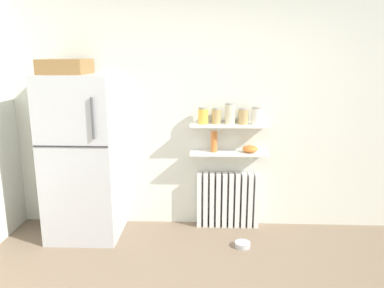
{
  "coord_description": "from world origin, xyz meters",
  "views": [
    {
      "loc": [
        -0.03,
        -2.18,
        1.96
      ],
      "look_at": [
        -0.19,
        1.6,
        1.05
      ],
      "focal_mm": 35.73,
      "sensor_mm": 36.0,
      "label": 1
    }
  ],
  "objects_px": {
    "storage_jar_0": "(203,116)",
    "pet_food_bowl": "(242,244)",
    "storage_jar_2": "(230,114)",
    "shelf_bowl": "(250,149)",
    "vase": "(214,142)",
    "storage_jar_3": "(243,116)",
    "storage_jar_4": "(257,116)",
    "refrigerator": "(82,155)",
    "radiator": "(228,200)",
    "storage_jar_1": "(216,116)"
  },
  "relations": [
    {
      "from": "refrigerator",
      "to": "storage_jar_3",
      "type": "distance_m",
      "value": 1.76
    },
    {
      "from": "storage_jar_2",
      "to": "storage_jar_3",
      "type": "relative_size",
      "value": 1.29
    },
    {
      "from": "refrigerator",
      "to": "storage_jar_1",
      "type": "distance_m",
      "value": 1.49
    },
    {
      "from": "radiator",
      "to": "shelf_bowl",
      "type": "height_order",
      "value": "shelf_bowl"
    },
    {
      "from": "storage_jar_3",
      "to": "storage_jar_4",
      "type": "height_order",
      "value": "storage_jar_4"
    },
    {
      "from": "storage_jar_3",
      "to": "storage_jar_4",
      "type": "distance_m",
      "value": 0.14
    },
    {
      "from": "storage_jar_2",
      "to": "shelf_bowl",
      "type": "height_order",
      "value": "storage_jar_2"
    },
    {
      "from": "storage_jar_0",
      "to": "storage_jar_3",
      "type": "relative_size",
      "value": 1.03
    },
    {
      "from": "refrigerator",
      "to": "shelf_bowl",
      "type": "bearing_deg",
      "value": 7.03
    },
    {
      "from": "radiator",
      "to": "storage_jar_1",
      "type": "xyz_separation_m",
      "value": [
        -0.14,
        -0.03,
        0.98
      ]
    },
    {
      "from": "vase",
      "to": "shelf_bowl",
      "type": "xyz_separation_m",
      "value": [
        0.4,
        0.0,
        -0.08
      ]
    },
    {
      "from": "storage_jar_2",
      "to": "storage_jar_3",
      "type": "height_order",
      "value": "storage_jar_2"
    },
    {
      "from": "refrigerator",
      "to": "storage_jar_1",
      "type": "xyz_separation_m",
      "value": [
        1.42,
        0.22,
        0.39
      ]
    },
    {
      "from": "vase",
      "to": "shelf_bowl",
      "type": "distance_m",
      "value": 0.4
    },
    {
      "from": "radiator",
      "to": "storage_jar_0",
      "type": "distance_m",
      "value": 1.02
    },
    {
      "from": "storage_jar_2",
      "to": "pet_food_bowl",
      "type": "relative_size",
      "value": 1.41
    },
    {
      "from": "storage_jar_1",
      "to": "shelf_bowl",
      "type": "distance_m",
      "value": 0.52
    },
    {
      "from": "radiator",
      "to": "vase",
      "type": "relative_size",
      "value": 3.03
    },
    {
      "from": "refrigerator",
      "to": "storage_jar_0",
      "type": "distance_m",
      "value": 1.35
    },
    {
      "from": "storage_jar_1",
      "to": "storage_jar_3",
      "type": "distance_m",
      "value": 0.29
    },
    {
      "from": "radiator",
      "to": "refrigerator",
      "type": "bearing_deg",
      "value": -170.87
    },
    {
      "from": "storage_jar_4",
      "to": "storage_jar_0",
      "type": "bearing_deg",
      "value": -180.0
    },
    {
      "from": "vase",
      "to": "shelf_bowl",
      "type": "bearing_deg",
      "value": 0.0
    },
    {
      "from": "storage_jar_3",
      "to": "pet_food_bowl",
      "type": "relative_size",
      "value": 1.09
    },
    {
      "from": "storage_jar_1",
      "to": "storage_jar_4",
      "type": "bearing_deg",
      "value": 0.0
    },
    {
      "from": "storage_jar_0",
      "to": "storage_jar_4",
      "type": "distance_m",
      "value": 0.57
    },
    {
      "from": "shelf_bowl",
      "to": "storage_jar_3",
      "type": "bearing_deg",
      "value": -180.0
    },
    {
      "from": "pet_food_bowl",
      "to": "radiator",
      "type": "bearing_deg",
      "value": 105.51
    },
    {
      "from": "storage_jar_1",
      "to": "vase",
      "type": "relative_size",
      "value": 0.76
    },
    {
      "from": "storage_jar_3",
      "to": "shelf_bowl",
      "type": "bearing_deg",
      "value": 0.0
    },
    {
      "from": "storage_jar_0",
      "to": "storage_jar_3",
      "type": "bearing_deg",
      "value": -0.0
    },
    {
      "from": "refrigerator",
      "to": "storage_jar_1",
      "type": "relative_size",
      "value": 10.76
    },
    {
      "from": "radiator",
      "to": "storage_jar_4",
      "type": "bearing_deg",
      "value": -5.97
    },
    {
      "from": "storage_jar_3",
      "to": "pet_food_bowl",
      "type": "bearing_deg",
      "value": -91.06
    },
    {
      "from": "storage_jar_0",
      "to": "pet_food_bowl",
      "type": "distance_m",
      "value": 1.42
    },
    {
      "from": "shelf_bowl",
      "to": "pet_food_bowl",
      "type": "distance_m",
      "value": 1.02
    },
    {
      "from": "radiator",
      "to": "pet_food_bowl",
      "type": "distance_m",
      "value": 0.58
    },
    {
      "from": "storage_jar_3",
      "to": "vase",
      "type": "relative_size",
      "value": 0.76
    },
    {
      "from": "storage_jar_1",
      "to": "storage_jar_0",
      "type": "bearing_deg",
      "value": -180.0
    },
    {
      "from": "refrigerator",
      "to": "pet_food_bowl",
      "type": "height_order",
      "value": "refrigerator"
    },
    {
      "from": "storage_jar_3",
      "to": "vase",
      "type": "xyz_separation_m",
      "value": [
        -0.31,
        0.0,
        -0.28
      ]
    },
    {
      "from": "storage_jar_1",
      "to": "storage_jar_2",
      "type": "bearing_deg",
      "value": 0.0
    },
    {
      "from": "storage_jar_1",
      "to": "vase",
      "type": "xyz_separation_m",
      "value": [
        -0.02,
        -0.0,
        -0.28
      ]
    },
    {
      "from": "radiator",
      "to": "storage_jar_0",
      "type": "height_order",
      "value": "storage_jar_0"
    },
    {
      "from": "refrigerator",
      "to": "radiator",
      "type": "distance_m",
      "value": 1.69
    },
    {
      "from": "storage_jar_1",
      "to": "storage_jar_2",
      "type": "relative_size",
      "value": 0.77
    },
    {
      "from": "storage_jar_0",
      "to": "storage_jar_2",
      "type": "relative_size",
      "value": 0.8
    },
    {
      "from": "radiator",
      "to": "shelf_bowl",
      "type": "bearing_deg",
      "value": -7.42
    },
    {
      "from": "storage_jar_0",
      "to": "pet_food_bowl",
      "type": "xyz_separation_m",
      "value": [
        0.42,
        -0.46,
        -1.27
      ]
    },
    {
      "from": "storage_jar_1",
      "to": "shelf_bowl",
      "type": "height_order",
      "value": "storage_jar_1"
    }
  ]
}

